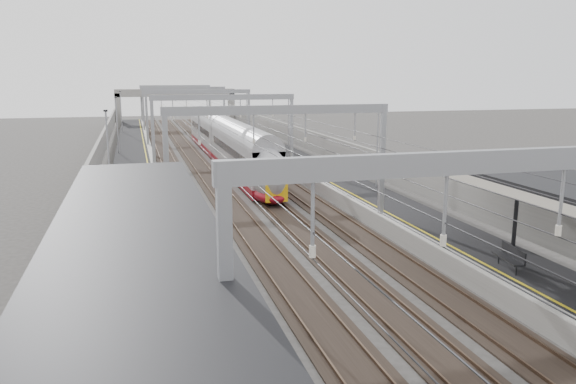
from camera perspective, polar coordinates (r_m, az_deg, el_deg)
platform_left at (r=54.15m, az=-15.28°, el=2.03°), size 4.00×120.00×1.00m
platform_right at (r=56.44m, az=1.19°, el=2.82°), size 4.00×120.00×1.00m
tracks at (r=54.80m, az=-6.87°, el=1.99°), size 11.40×140.00×0.20m
overhead_line at (r=60.66m, az=-7.96°, el=8.69°), size 13.00×140.00×6.60m
canopy_left at (r=12.15m, az=-15.22°, el=-8.34°), size 4.40×30.00×4.24m
overbridge at (r=108.81m, az=-11.34°, el=9.39°), size 22.00×2.20×6.90m
wall_left at (r=54.09m, az=-18.73°, el=3.00°), size 0.30×120.00×3.20m
wall_right at (r=57.26m, az=4.27°, el=4.03°), size 0.30×120.00×3.20m
train at (r=59.89m, az=-6.24°, el=4.69°), size 2.54×46.27×4.02m
bench at (r=26.05m, az=21.68°, el=-6.03°), size 0.81×2.02×1.02m
signal_green at (r=81.71m, az=-13.51°, el=6.59°), size 0.32×0.32×3.48m
signal_red_near at (r=81.76m, az=-7.56°, el=6.81°), size 0.32×0.32×3.48m
signal_red_far at (r=84.73m, az=-6.33°, el=7.01°), size 0.32×0.32×3.48m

